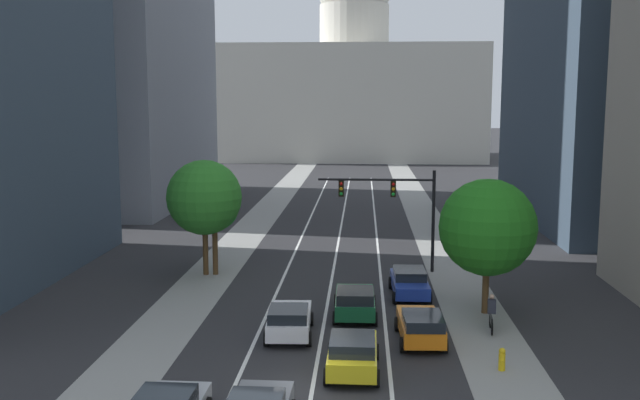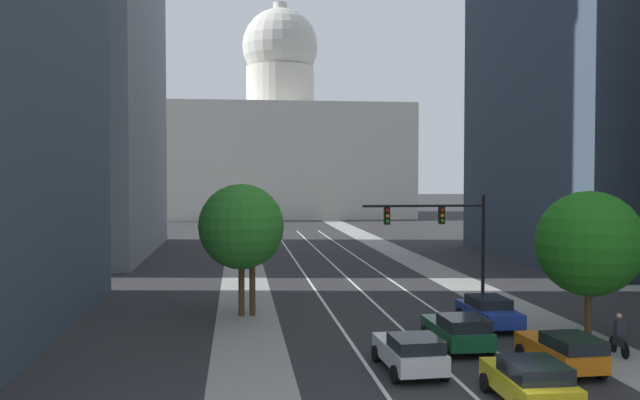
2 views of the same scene
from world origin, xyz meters
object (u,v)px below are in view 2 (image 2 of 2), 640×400
Objects in this scene: capitol_building at (280,148)px; car_white at (410,352)px; traffic_signal_mast at (445,228)px; street_tree_near_left at (241,227)px; car_orange at (563,350)px; street_tree_far_right at (589,244)px; street_tree_mid_left at (252,237)px; car_green at (458,330)px; car_blue at (489,311)px; cyclist at (619,335)px; car_yellow at (530,381)px.

car_white is (-1.42, -98.23, -11.47)m from capitol_building.
street_tree_near_left is at bearing -172.55° from traffic_signal_mast.
street_tree_far_right is at bearing -39.54° from car_orange.
car_orange is 0.61× the size of street_tree_near_left.
capitol_building reaches higher than street_tree_near_left.
street_tree_far_right reaches higher than street_tree_mid_left.
capitol_building is 88.03m from street_tree_near_left.
traffic_signal_mast reaches higher than car_white.
car_green is at bearing -41.03° from street_tree_near_left.
car_white reaches higher than car_blue.
street_tree_far_right is 1.18× the size of street_tree_mid_left.
car_blue is at bearing -87.32° from capitol_building.
cyclist is (6.15, -1.81, 0.06)m from car_green.
car_blue is at bearing -36.91° from car_green.
car_orange is 0.93× the size of car_blue.
capitol_building is at bearing 0.03° from car_green.
street_tree_mid_left is at bearing 30.02° from car_yellow.
car_blue is 6.60m from cyclist.
street_tree_far_right reaches higher than car_yellow.
car_orange is 0.97× the size of car_green.
capitol_building reaches higher than street_tree_mid_left.
car_white is 2.43× the size of cyclist.
car_blue is at bearing 140.25° from street_tree_far_right.
car_yellow is 17.80m from street_tree_near_left.
street_tree_far_right is at bearing -68.72° from car_white.
traffic_signal_mast is 1.02× the size of street_tree_near_left.
car_white is 0.63× the size of street_tree_far_right.
street_tree_mid_left is at bearing 61.68° from cyclist.
car_orange is at bearing -87.71° from traffic_signal_mast.
car_green is at bearing 142.39° from car_blue.
car_orange is at bearing -87.52° from capitol_building.
car_white is at bearing -62.99° from street_tree_mid_left.
car_green is (1.43, -95.19, -11.46)m from capitol_building.
car_blue is at bearing -13.91° from car_yellow.
street_tree_near_left reaches higher than car_white.
car_yellow is at bearing 179.14° from car_green.
capitol_building is 94.85m from street_tree_far_right.
street_tree_far_right is (6.34, 1.00, 3.48)m from car_green.
car_yellow is 0.59× the size of street_tree_near_left.
cyclist reaches higher than car_orange.
cyclist is at bearing -93.91° from street_tree_far_right.
street_tree_mid_left reaches higher than cyclist.
traffic_signal_mast reaches higher than car_blue.
car_blue is (4.27, -91.29, -11.49)m from capitol_building.
street_tree_mid_left reaches higher than car_orange.
capitol_building is at bearing 1.16° from car_blue.
car_white is at bearing 83.00° from car_orange.
street_tree_far_right is at bearing -131.28° from car_blue.
car_blue is 0.80× the size of street_tree_mid_left.
capitol_building reaches higher than street_tree_far_right.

